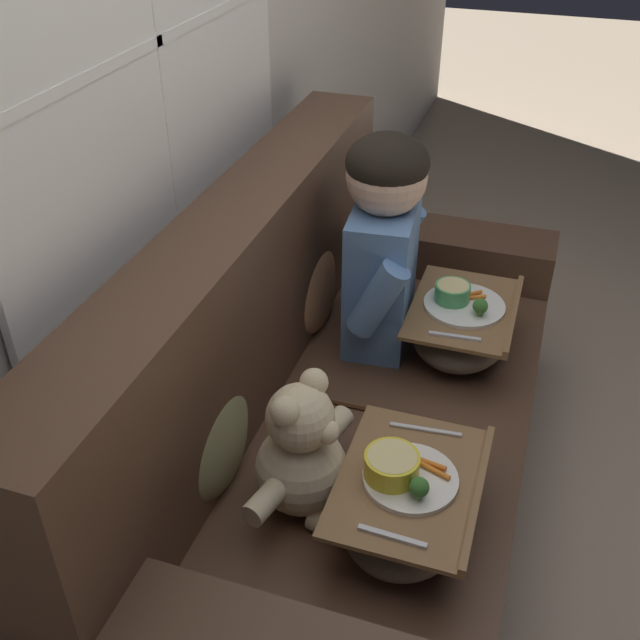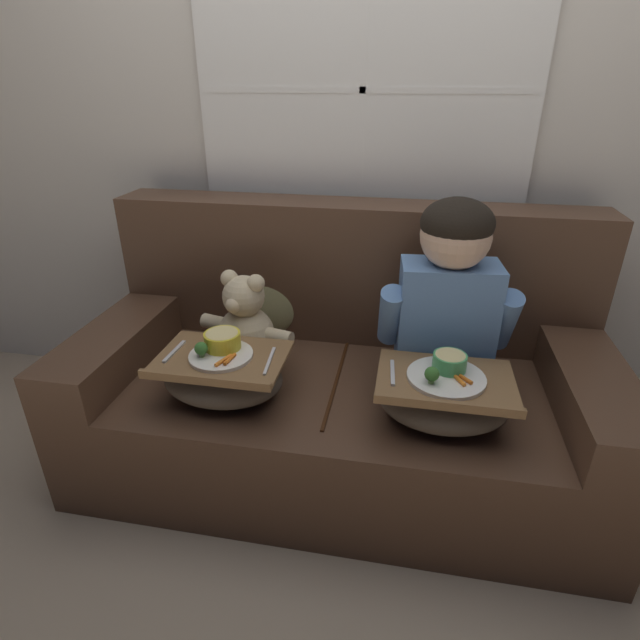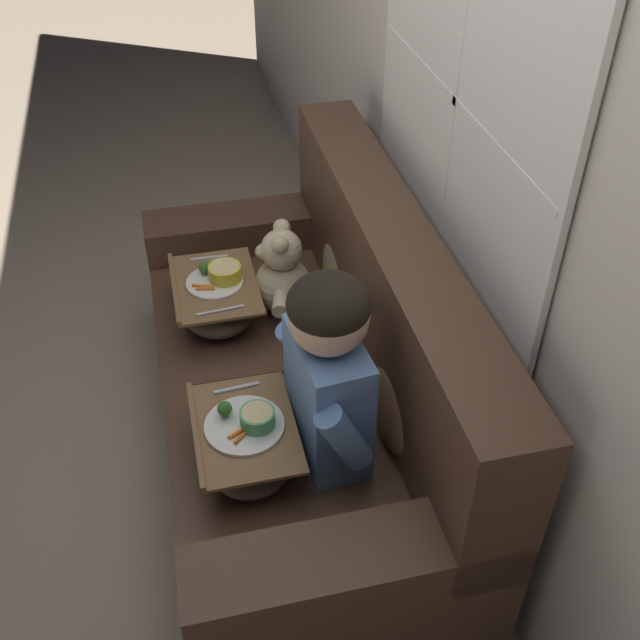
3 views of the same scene
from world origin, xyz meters
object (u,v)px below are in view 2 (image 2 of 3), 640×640
(throw_pillow_behind_teddy, at_px, (263,295))
(teddy_bear, at_px, (245,325))
(child_figure, at_px, (450,287))
(throw_pillow_behind_child, at_px, (442,309))
(lap_tray_child, at_px, (443,398))
(couch, at_px, (341,379))
(lap_tray_teddy, at_px, (223,374))

(throw_pillow_behind_teddy, distance_m, teddy_bear, 0.23)
(child_figure, bearing_deg, throw_pillow_behind_child, 90.03)
(lap_tray_child, bearing_deg, couch, 140.96)
(throw_pillow_behind_child, xyz_separation_m, lap_tray_teddy, (-0.72, -0.48, -0.09))
(child_figure, height_order, lap_tray_child, child_figure)
(teddy_bear, bearing_deg, throw_pillow_behind_teddy, 89.70)
(couch, distance_m, throw_pillow_behind_child, 0.48)
(child_figure, bearing_deg, lap_tray_teddy, -160.86)
(teddy_bear, bearing_deg, child_figure, 0.29)
(couch, distance_m, lap_tray_child, 0.49)
(couch, distance_m, teddy_bear, 0.43)
(lap_tray_child, distance_m, lap_tray_teddy, 0.72)
(throw_pillow_behind_teddy, relative_size, teddy_bear, 0.93)
(throw_pillow_behind_child, relative_size, throw_pillow_behind_teddy, 1.06)
(couch, bearing_deg, lap_tray_teddy, -141.07)
(couch, relative_size, lap_tray_teddy, 4.46)
(lap_tray_teddy, bearing_deg, child_figure, 19.14)
(throw_pillow_behind_child, distance_m, lap_tray_teddy, 0.87)
(lap_tray_child, relative_size, lap_tray_teddy, 0.98)
(child_figure, relative_size, lap_tray_teddy, 1.54)
(child_figure, xyz_separation_m, lap_tray_child, (-0.00, -0.25, -0.27))
(throw_pillow_behind_child, distance_m, child_figure, 0.29)
(throw_pillow_behind_teddy, bearing_deg, throw_pillow_behind_child, 0.00)
(lap_tray_teddy, bearing_deg, couch, 38.93)
(throw_pillow_behind_child, bearing_deg, throw_pillow_behind_teddy, 180.00)
(child_figure, distance_m, teddy_bear, 0.75)
(couch, height_order, lap_tray_child, couch)
(lap_tray_teddy, bearing_deg, teddy_bear, 90.15)
(throw_pillow_behind_child, bearing_deg, child_figure, -89.97)
(couch, bearing_deg, child_figure, -6.50)
(couch, xyz_separation_m, throw_pillow_behind_child, (0.36, 0.19, 0.25))
(throw_pillow_behind_child, xyz_separation_m, child_figure, (0.00, -0.23, 0.18))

